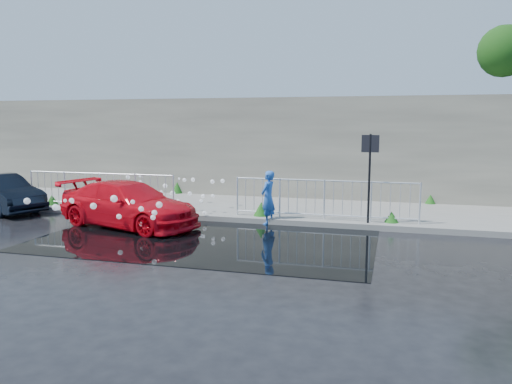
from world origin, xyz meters
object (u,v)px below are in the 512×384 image
sign_post (370,164)px  dark_car (1,193)px  red_car (129,204)px  person (268,198)px

sign_post → dark_car: sign_post is taller
red_car → person: size_ratio=2.81×
person → dark_car: bearing=-74.0°
red_car → person: person is taller
dark_car → sign_post: bearing=-65.5°
sign_post → person: (-2.70, -0.10, -0.98)m
dark_car → person: bearing=-65.4°
red_car → sign_post: bearing=-62.0°
sign_post → dark_car: 11.32m
red_car → person: bearing=-54.5°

